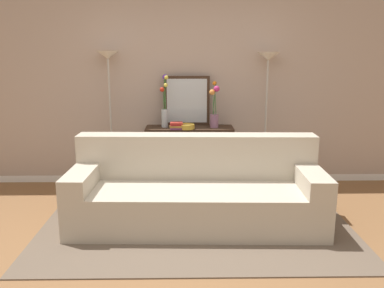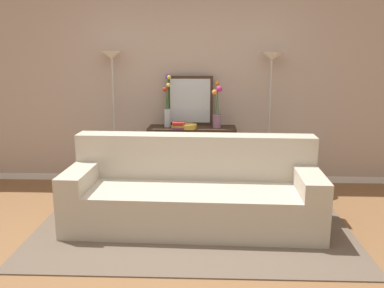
% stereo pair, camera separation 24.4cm
% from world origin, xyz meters
% --- Properties ---
extents(ground_plane, '(16.00, 16.00, 0.02)m').
position_xyz_m(ground_plane, '(0.00, 0.00, -0.01)').
color(ground_plane, brown).
extents(back_wall, '(12.00, 0.15, 2.61)m').
position_xyz_m(back_wall, '(0.00, 2.24, 1.30)').
color(back_wall, white).
rests_on(back_wall, ground).
extents(area_rug, '(3.09, 1.80, 0.01)m').
position_xyz_m(area_rug, '(0.18, 0.61, 0.01)').
color(area_rug, brown).
rests_on(area_rug, ground).
extents(couch, '(2.51, 0.97, 0.88)m').
position_xyz_m(couch, '(0.18, 0.78, 0.31)').
color(couch, '#BCB29E').
rests_on(couch, ground).
extents(console_table, '(1.10, 0.38, 0.79)m').
position_xyz_m(console_table, '(0.12, 1.93, 0.54)').
color(console_table, '#382619').
rests_on(console_table, ground).
extents(floor_lamp_left, '(0.28, 0.28, 1.74)m').
position_xyz_m(floor_lamp_left, '(-0.88, 1.98, 1.37)').
color(floor_lamp_left, '#B7B2A8').
rests_on(floor_lamp_left, ground).
extents(floor_lamp_right, '(0.28, 0.28, 1.72)m').
position_xyz_m(floor_lamp_right, '(1.09, 1.98, 1.35)').
color(floor_lamp_right, '#B7B2A8').
rests_on(floor_lamp_right, ground).
extents(wall_mirror, '(0.58, 0.02, 0.63)m').
position_xyz_m(wall_mirror, '(0.09, 2.09, 1.11)').
color(wall_mirror, '#382619').
rests_on(wall_mirror, console_table).
extents(vase_tall_flowers, '(0.11, 0.11, 0.66)m').
position_xyz_m(vase_tall_flowers, '(-0.19, 1.93, 1.06)').
color(vase_tall_flowers, silver).
rests_on(vase_tall_flowers, console_table).
extents(vase_short_flowers, '(0.13, 0.13, 0.58)m').
position_xyz_m(vase_short_flowers, '(0.43, 1.90, 1.01)').
color(vase_short_flowers, gray).
rests_on(vase_short_flowers, console_table).
extents(fruit_bowl, '(0.19, 0.19, 0.06)m').
position_xyz_m(fruit_bowl, '(0.09, 1.81, 0.83)').
color(fruit_bowl, gold).
rests_on(fruit_bowl, console_table).
extents(book_stack, '(0.19, 0.17, 0.08)m').
position_xyz_m(book_stack, '(-0.04, 1.81, 0.83)').
color(book_stack, '#6B3360').
rests_on(book_stack, console_table).
extents(book_row_under_console, '(0.38, 0.18, 0.12)m').
position_xyz_m(book_row_under_console, '(-0.14, 1.93, 0.05)').
color(book_row_under_console, tan).
rests_on(book_row_under_console, ground).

